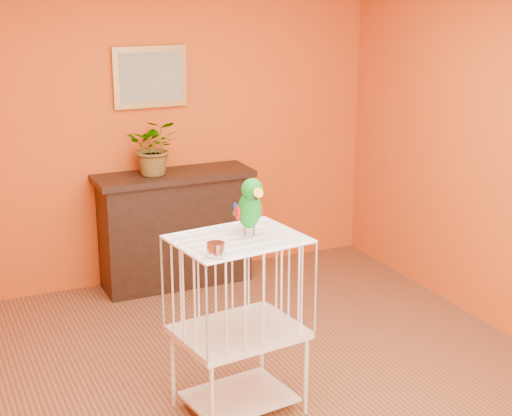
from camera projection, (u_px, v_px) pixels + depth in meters
name	position (u px, v px, depth m)	size (l,w,h in m)	color
ground	(265.00, 394.00, 4.95)	(4.50, 4.50, 0.00)	brown
room_shell	(266.00, 148.00, 4.50)	(4.50, 4.50, 4.50)	#CC4D13
console_cabinet	(175.00, 229.00, 6.62)	(1.32, 0.47, 0.98)	black
potted_plant	(156.00, 154.00, 6.35)	(0.42, 0.46, 0.36)	#26722D
framed_picture	(150.00, 77.00, 6.39)	(0.62, 0.04, 0.50)	#A67B3B
birdcage	(238.00, 323.00, 4.61)	(0.78, 0.63, 1.10)	white
feed_cup	(216.00, 249.00, 4.16)	(0.10, 0.10, 0.07)	silver
parrot	(250.00, 206.00, 4.46)	(0.17, 0.31, 0.35)	#59544C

